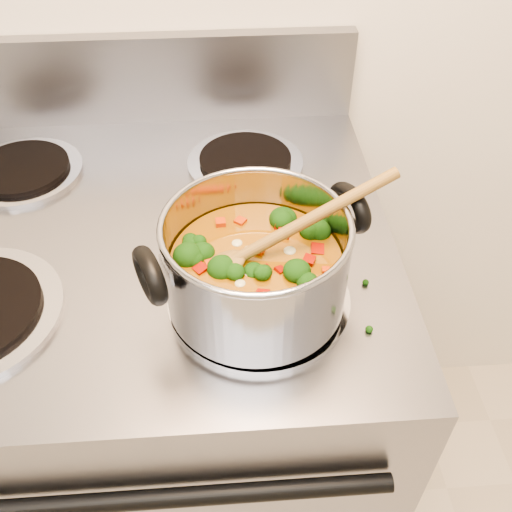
{
  "coord_description": "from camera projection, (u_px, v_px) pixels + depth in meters",
  "views": [
    {
      "loc": [
        0.2,
        0.5,
        1.48
      ],
      "look_at": [
        0.24,
        1.0,
        1.01
      ],
      "focal_mm": 40.0,
      "sensor_mm": 36.0,
      "label": 1
    }
  ],
  "objects": [
    {
      "name": "wooden_spoon",
      "position": [
        266.0,
        243.0,
        0.68
      ],
      "size": [
        0.26,
        0.1,
        0.11
      ],
      "rotation": [
        0.0,
        0.0,
        0.27
      ],
      "color": "brown",
      "rests_on": "stockpot"
    },
    {
      "name": "stockpot",
      "position": [
        256.0,
        265.0,
        0.7
      ],
      "size": [
        0.29,
        0.23,
        0.14
      ],
      "rotation": [
        0.0,
        0.0,
        0.4
      ],
      "color": "#93939A",
      "rests_on": "electric_range"
    },
    {
      "name": "electric_range",
      "position": [
        162.0,
        395.0,
        1.17
      ],
      "size": [
        0.79,
        0.71,
        1.08
      ],
      "color": "gray",
      "rests_on": "ground"
    },
    {
      "name": "cooktop_crumbs",
      "position": [
        288.0,
        326.0,
        0.72
      ],
      "size": [
        0.16,
        0.34,
        0.01
      ],
      "color": "black",
      "rests_on": "electric_range"
    }
  ]
}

